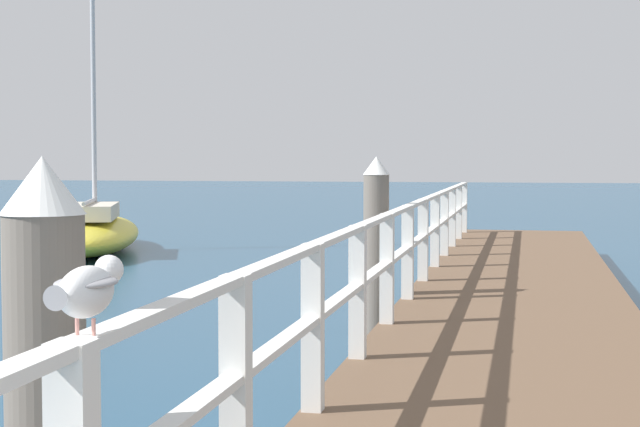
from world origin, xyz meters
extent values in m
cube|color=brown|center=(0.00, 10.56, 0.24)|extent=(2.42, 21.13, 0.49)
cube|color=silver|center=(-1.13, 4.05, 0.99)|extent=(0.12, 0.12, 1.00)
cube|color=silver|center=(-1.13, 5.68, 0.99)|extent=(0.12, 0.12, 1.00)
cube|color=silver|center=(-1.13, 7.31, 0.99)|extent=(0.12, 0.12, 1.00)
cube|color=silver|center=(-1.13, 8.94, 0.99)|extent=(0.12, 0.12, 1.00)
cube|color=silver|center=(-1.13, 10.56, 0.99)|extent=(0.12, 0.12, 1.00)
cube|color=silver|center=(-1.13, 12.19, 0.99)|extent=(0.12, 0.12, 1.00)
cube|color=silver|center=(-1.13, 13.82, 0.99)|extent=(0.12, 0.12, 1.00)
cube|color=silver|center=(-1.13, 15.44, 0.99)|extent=(0.12, 0.12, 1.00)
cube|color=silver|center=(-1.13, 17.07, 0.99)|extent=(0.12, 0.12, 1.00)
cube|color=silver|center=(-1.13, 18.70, 0.99)|extent=(0.12, 0.12, 1.00)
cube|color=silver|center=(-1.13, 20.33, 0.99)|extent=(0.12, 0.12, 1.00)
cube|color=silver|center=(-1.13, 10.56, 1.47)|extent=(0.10, 19.53, 0.04)
cube|color=silver|center=(-1.13, 10.56, 1.04)|extent=(0.10, 19.53, 0.04)
cone|color=white|center=(-1.51, 3.02, 1.90)|extent=(0.29, 0.29, 0.20)
cylinder|color=#6B6056|center=(-1.51, 10.84, 0.90)|extent=(0.28, 0.28, 1.80)
cone|color=white|center=(-1.51, 10.84, 1.90)|extent=(0.29, 0.29, 0.20)
ellipsoid|color=white|center=(-1.13, 2.53, 1.61)|extent=(0.14, 0.28, 0.15)
sphere|color=white|center=(-1.13, 2.70, 1.66)|extent=(0.09, 0.09, 0.09)
cone|color=gold|center=(-1.14, 2.77, 1.66)|extent=(0.03, 0.05, 0.02)
cone|color=#939399|center=(-1.12, 2.36, 1.62)|extent=(0.07, 0.08, 0.07)
ellipsoid|color=#939399|center=(-1.13, 2.53, 1.64)|extent=(0.18, 0.23, 0.04)
cylinder|color=tan|center=(-1.15, 2.52, 1.51)|extent=(0.01, 0.01, 0.05)
cylinder|color=tan|center=(-1.10, 2.52, 1.51)|extent=(0.01, 0.01, 0.05)
ellipsoid|color=gold|center=(-8.78, 19.67, 0.37)|extent=(3.75, 6.58, 0.75)
cylinder|color=#B2B2B7|center=(-8.88, 19.97, 4.70)|extent=(0.10, 0.10, 7.90)
cylinder|color=#B2B2B7|center=(-8.52, 18.92, 1.10)|extent=(0.78, 2.13, 0.08)
cube|color=beige|center=(-8.53, 18.95, 0.90)|extent=(1.69, 2.49, 0.30)
camera|label=1|loc=(0.11, -0.19, 2.00)|focal=57.20mm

